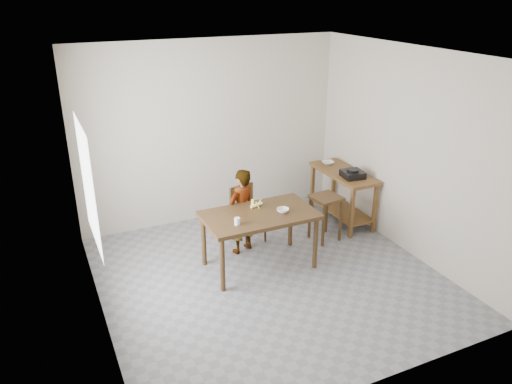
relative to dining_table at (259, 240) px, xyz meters
name	(u,v)px	position (x,y,z in m)	size (l,w,h in m)	color
floor	(269,278)	(0.00, -0.30, -0.40)	(4.00, 4.00, 0.04)	slate
ceiling	(272,53)	(0.00, -0.30, 2.35)	(4.00, 4.00, 0.04)	white
wall_back	(210,132)	(0.00, 1.72, 0.98)	(4.00, 0.04, 2.70)	beige
wall_front	(382,257)	(0.00, -2.32, 0.98)	(4.00, 0.04, 2.70)	beige
wall_left	(87,207)	(-2.02, -0.30, 0.98)	(0.04, 4.00, 2.70)	beige
wall_right	(410,153)	(2.02, -0.30, 0.98)	(0.04, 4.00, 2.70)	beige
window_pane	(88,185)	(-1.97, -0.10, 1.12)	(0.02, 1.10, 1.30)	white
dining_table	(259,240)	(0.00, 0.00, 0.00)	(1.40, 0.80, 0.75)	#3F2A15
prep_counter	(342,196)	(1.72, 0.70, 0.03)	(0.50, 1.20, 0.80)	brown
child	(241,211)	(-0.04, 0.47, 0.22)	(0.43, 0.28, 1.18)	silver
dining_chair	(249,215)	(0.16, 0.69, 0.02)	(0.38, 0.38, 0.80)	#3F2A15
stool	(325,218)	(1.16, 0.29, -0.05)	(0.37, 0.37, 0.66)	#3F2A15
glass_tumbler	(237,221)	(-0.37, -0.17, 0.42)	(0.07, 0.07, 0.09)	white
small_bowl	(283,210)	(0.28, -0.09, 0.40)	(0.15, 0.15, 0.05)	silver
banana	(256,205)	(0.05, 0.19, 0.41)	(0.19, 0.13, 0.07)	#DECA55
serving_bowl	(328,163)	(1.68, 1.08, 0.45)	(0.19, 0.19, 0.05)	silver
gas_burner	(353,174)	(1.70, 0.45, 0.47)	(0.29, 0.29, 0.10)	black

